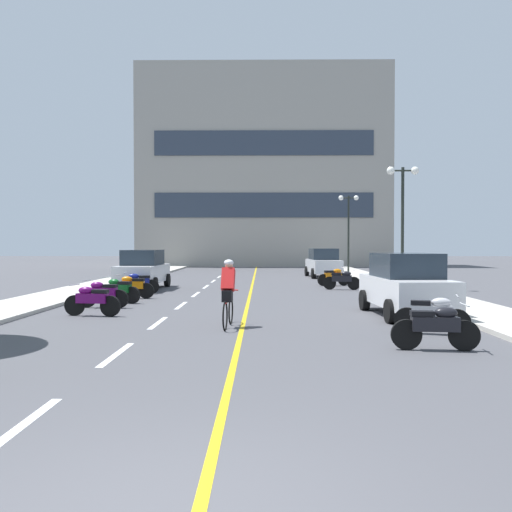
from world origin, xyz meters
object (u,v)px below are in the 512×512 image
Objects in this scene: street_lamp_far at (349,216)px; motorcycle_5 at (103,293)px; parked_car_far at (323,263)px; motorcycle_8 at (138,283)px; motorcycle_9 at (342,279)px; motorcycle_2 at (436,326)px; motorcycle_10 at (334,276)px; cyclist_rider at (228,292)px; street_lamp_mid at (403,200)px; parked_car_near at (406,284)px; motorcycle_6 at (118,290)px; motorcycle_4 at (92,300)px; parked_car_mid at (143,269)px; motorcycle_3 at (432,314)px; motorcycle_7 at (132,286)px.

motorcycle_5 is (-11.47, -21.23, -3.63)m from street_lamp_far.
street_lamp_far is 3.23× the size of motorcycle_5.
parked_car_far reaches higher than motorcycle_8.
motorcycle_2 is at bearing -91.14° from motorcycle_9.
motorcycle_10 is 14.07m from cyclist_rider.
street_lamp_mid is 12.31m from motorcycle_8.
street_lamp_mid is at bearing 75.77° from parked_car_near.
motorcycle_6 is 0.97× the size of motorcycle_9.
motorcycle_4 is at bearing -141.55° from street_lamp_mid.
parked_car_mid reaches higher than motorcycle_5.
motorcycle_3 is at bearing -94.16° from parked_car_near.
motorcycle_2 is at bearing -44.45° from motorcycle_6.
motorcycle_4 is (-11.31, -8.98, -3.62)m from street_lamp_mid.
parked_car_near is 2.61× the size of motorcycle_6.
motorcycle_2 is 1.00× the size of motorcycle_4.
motorcycle_7 is 1.00× the size of motorcycle_8.
motorcycle_7 is at bearing -123.76° from parked_car_far.
motorcycle_4 is at bearing -87.34° from motorcycle_6.
motorcycle_8 is at bearing 144.09° from parked_car_near.
cyclist_rider is (4.68, -11.28, -0.03)m from parked_car_mid.
parked_car_far is 2.58× the size of motorcycle_10.
motorcycle_3 is at bearing -35.59° from motorcycle_6.
motorcycle_7 is at bearing -155.05° from motorcycle_9.
street_lamp_mid reaches higher than motorcycle_9.
motorcycle_2 is at bearing -91.22° from parked_car_far.
street_lamp_far is 23.41m from parked_car_near.
motorcycle_4 and motorcycle_9 have the same top height.
parked_car_mid is 2.50× the size of motorcycle_8.
motorcycle_8 is (-9.10, 9.90, 0.00)m from motorcycle_3.
parked_car_near is 13.36m from parked_car_mid.
parked_car_mid is 2.55× the size of motorcycle_10.
motorcycle_4 is 2.01m from motorcycle_5.
motorcycle_5 is (-9.12, 5.00, 0.00)m from motorcycle_3.
motorcycle_3 and motorcycle_10 have the same top height.
street_lamp_far reaches higher than motorcycle_3.
motorcycle_10 is (-0.54, 11.26, -0.44)m from parked_car_near.
motorcycle_5 is 12.88m from motorcycle_10.
parked_car_far reaches higher than motorcycle_7.
motorcycle_9 is at bearing 38.48° from motorcycle_5.
street_lamp_mid is 12.35m from parked_car_mid.
parked_car_near reaches higher than motorcycle_6.
motorcycle_4 is at bearing -87.78° from motorcycle_8.
motorcycle_3 is (0.53, 1.86, 0.00)m from motorcycle_2.
street_lamp_far is 3.11× the size of cyclist_rider.
motorcycle_6 is 0.96× the size of motorcycle_7.
parked_car_far is at bearing -115.81° from street_lamp_far.
motorcycle_3 is 1.02× the size of motorcycle_6.
motorcycle_5 and motorcycle_10 have the same top height.
parked_car_mid is 0.99× the size of parked_car_far.
motorcycle_9 is at bearing -1.84° from parked_car_mid.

